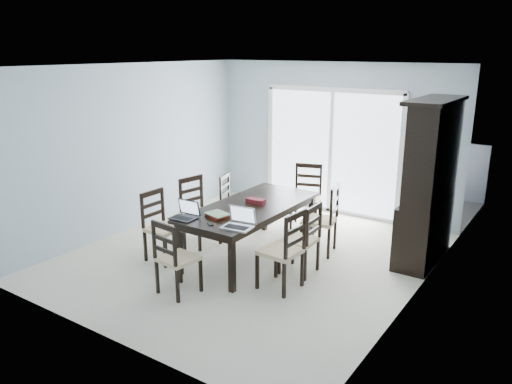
{
  "coord_description": "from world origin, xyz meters",
  "views": [
    {
      "loc": [
        3.68,
        -5.34,
        2.81
      ],
      "look_at": [
        0.09,
        0.0,
        0.95
      ],
      "focal_mm": 35.0,
      "sensor_mm": 36.0,
      "label": 1
    }
  ],
  "objects_px": {
    "chair_right_mid": "(306,232)",
    "game_box": "(256,201)",
    "dining_table": "(251,211)",
    "chair_right_far": "(326,212)",
    "china_hutch": "(429,184)",
    "chair_end_near": "(172,251)",
    "chair_right_near": "(287,242)",
    "chair_left_mid": "(196,204)",
    "chair_left_near": "(159,218)",
    "laptop_silver": "(237,224)",
    "hot_tub": "(336,170)",
    "chair_left_far": "(231,196)",
    "chair_end_far": "(307,189)",
    "cell_phone": "(210,224)",
    "laptop_dark": "(183,215)"
  },
  "relations": [
    {
      "from": "chair_left_mid",
      "to": "chair_left_near",
      "type": "bearing_deg",
      "value": 7.16
    },
    {
      "from": "dining_table",
      "to": "chair_right_far",
      "type": "distance_m",
      "value": 1.06
    },
    {
      "from": "chair_right_near",
      "to": "chair_end_near",
      "type": "xyz_separation_m",
      "value": [
        -1.03,
        -0.86,
        -0.05
      ]
    },
    {
      "from": "china_hutch",
      "to": "chair_left_mid",
      "type": "height_order",
      "value": "china_hutch"
    },
    {
      "from": "chair_left_far",
      "to": "laptop_silver",
      "type": "height_order",
      "value": "chair_left_far"
    },
    {
      "from": "chair_left_far",
      "to": "chair_right_mid",
      "type": "distance_m",
      "value": 2.03
    },
    {
      "from": "chair_right_mid",
      "to": "chair_right_near",
      "type": "bearing_deg",
      "value": -178.58
    },
    {
      "from": "chair_right_far",
      "to": "hot_tub",
      "type": "distance_m",
      "value": 3.05
    },
    {
      "from": "chair_right_near",
      "to": "hot_tub",
      "type": "height_order",
      "value": "chair_right_near"
    },
    {
      "from": "game_box",
      "to": "dining_table",
      "type": "bearing_deg",
      "value": -93.6
    },
    {
      "from": "chair_left_near",
      "to": "cell_phone",
      "type": "height_order",
      "value": "chair_left_near"
    },
    {
      "from": "chair_right_near",
      "to": "hot_tub",
      "type": "bearing_deg",
      "value": 21.26
    },
    {
      "from": "chair_right_mid",
      "to": "game_box",
      "type": "relative_size",
      "value": 4.16
    },
    {
      "from": "china_hutch",
      "to": "game_box",
      "type": "xyz_separation_m",
      "value": [
        -2.02,
        -1.13,
        -0.29
      ]
    },
    {
      "from": "chair_left_far",
      "to": "chair_end_near",
      "type": "relative_size",
      "value": 0.95
    },
    {
      "from": "dining_table",
      "to": "laptop_dark",
      "type": "height_order",
      "value": "laptop_dark"
    },
    {
      "from": "chair_left_near",
      "to": "laptop_silver",
      "type": "distance_m",
      "value": 1.41
    },
    {
      "from": "chair_left_far",
      "to": "laptop_dark",
      "type": "xyz_separation_m",
      "value": [
        0.55,
        -1.74,
        0.27
      ]
    },
    {
      "from": "laptop_dark",
      "to": "cell_phone",
      "type": "bearing_deg",
      "value": 1.26
    },
    {
      "from": "chair_right_far",
      "to": "chair_end_near",
      "type": "bearing_deg",
      "value": 144.47
    },
    {
      "from": "chair_left_near",
      "to": "laptop_dark",
      "type": "height_order",
      "value": "chair_left_near"
    },
    {
      "from": "chair_left_mid",
      "to": "chair_right_mid",
      "type": "height_order",
      "value": "chair_left_mid"
    },
    {
      "from": "chair_left_mid",
      "to": "game_box",
      "type": "distance_m",
      "value": 1.0
    },
    {
      "from": "dining_table",
      "to": "game_box",
      "type": "relative_size",
      "value": 8.4
    },
    {
      "from": "chair_left_mid",
      "to": "chair_right_far",
      "type": "relative_size",
      "value": 0.99
    },
    {
      "from": "china_hutch",
      "to": "cell_phone",
      "type": "height_order",
      "value": "china_hutch"
    },
    {
      "from": "laptop_dark",
      "to": "chair_right_mid",
      "type": "bearing_deg",
      "value": 31.23
    },
    {
      "from": "chair_left_near",
      "to": "chair_end_far",
      "type": "height_order",
      "value": "chair_end_far"
    },
    {
      "from": "chair_left_far",
      "to": "cell_phone",
      "type": "distance_m",
      "value": 1.97
    },
    {
      "from": "chair_left_near",
      "to": "laptop_silver",
      "type": "height_order",
      "value": "chair_left_near"
    },
    {
      "from": "dining_table",
      "to": "chair_left_far",
      "type": "relative_size",
      "value": 2.17
    },
    {
      "from": "chair_right_mid",
      "to": "game_box",
      "type": "height_order",
      "value": "chair_right_mid"
    },
    {
      "from": "chair_end_near",
      "to": "chair_right_near",
      "type": "bearing_deg",
      "value": 46.34
    },
    {
      "from": "laptop_dark",
      "to": "chair_right_near",
      "type": "bearing_deg",
      "value": 12.18
    },
    {
      "from": "chair_left_far",
      "to": "china_hutch",
      "type": "bearing_deg",
      "value": 83.5
    },
    {
      "from": "dining_table",
      "to": "chair_end_near",
      "type": "relative_size",
      "value": 2.06
    },
    {
      "from": "chair_left_near",
      "to": "chair_left_far",
      "type": "bearing_deg",
      "value": 178.68
    },
    {
      "from": "chair_end_near",
      "to": "hot_tub",
      "type": "height_order",
      "value": "chair_end_near"
    },
    {
      "from": "chair_end_near",
      "to": "hot_tub",
      "type": "xyz_separation_m",
      "value": [
        -0.27,
        4.96,
        -0.07
      ]
    },
    {
      "from": "chair_end_near",
      "to": "dining_table",
      "type": "bearing_deg",
      "value": 92.36
    },
    {
      "from": "chair_left_near",
      "to": "chair_left_far",
      "type": "relative_size",
      "value": 1.09
    },
    {
      "from": "chair_left_near",
      "to": "game_box",
      "type": "height_order",
      "value": "chair_left_near"
    },
    {
      "from": "china_hutch",
      "to": "cell_phone",
      "type": "xyz_separation_m",
      "value": [
        -1.99,
        -2.17,
        -0.32
      ]
    },
    {
      "from": "chair_left_mid",
      "to": "game_box",
      "type": "height_order",
      "value": "chair_left_mid"
    },
    {
      "from": "chair_left_far",
      "to": "laptop_dark",
      "type": "height_order",
      "value": "chair_left_far"
    },
    {
      "from": "china_hutch",
      "to": "chair_right_mid",
      "type": "relative_size",
      "value": 2.02
    },
    {
      "from": "china_hutch",
      "to": "chair_end_near",
      "type": "distance_m",
      "value": 3.48
    },
    {
      "from": "cell_phone",
      "to": "hot_tub",
      "type": "height_order",
      "value": "hot_tub"
    },
    {
      "from": "dining_table",
      "to": "chair_left_mid",
      "type": "xyz_separation_m",
      "value": [
        -0.96,
        -0.01,
        -0.06
      ]
    },
    {
      "from": "laptop_silver",
      "to": "hot_tub",
      "type": "height_order",
      "value": "laptop_silver"
    }
  ]
}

